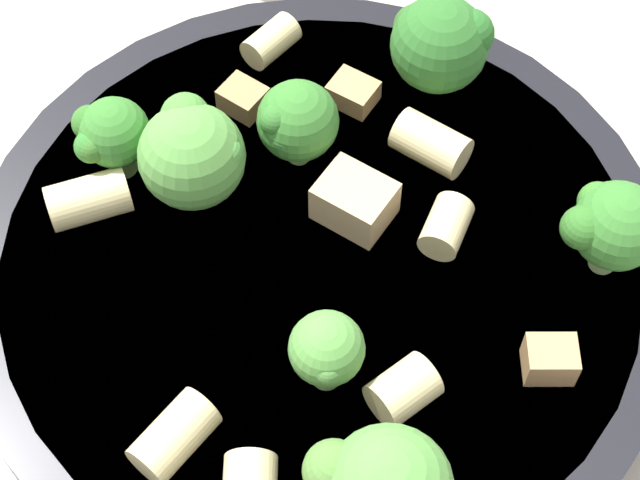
{
  "coord_description": "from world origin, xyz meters",
  "views": [
    {
      "loc": [
        -0.01,
        -0.21,
        0.37
      ],
      "look_at": [
        0.0,
        0.0,
        0.04
      ],
      "focal_mm": 60.0,
      "sensor_mm": 36.0,
      "label": 1
    }
  ],
  "objects": [
    {
      "name": "rigatoni_4",
      "position": [
        -0.05,
        -0.07,
        0.04
      ],
      "size": [
        0.03,
        0.03,
        0.02
      ],
      "primitive_type": "cylinder",
      "rotation": [
        1.57,
        0.0,
        2.42
      ],
      "color": "beige",
      "rests_on": "pasta_bowl"
    },
    {
      "name": "rigatoni_2",
      "position": [
        0.05,
        0.01,
        0.04
      ],
      "size": [
        0.02,
        0.03,
        0.02
      ],
      "primitive_type": "cylinder",
      "rotation": [
        1.57,
        0.0,
        2.7
      ],
      "color": "beige",
      "rests_on": "pasta_bowl"
    },
    {
      "name": "broccoli_floret_3",
      "position": [
        0.05,
        0.08,
        0.06
      ],
      "size": [
        0.04,
        0.04,
        0.04
      ],
      "color": "#9EC175",
      "rests_on": "pasta_bowl"
    },
    {
      "name": "rigatoni_5",
      "position": [
        0.03,
        -0.06,
        0.04
      ],
      "size": [
        0.03,
        0.03,
        0.02
      ],
      "primitive_type": "cylinder",
      "rotation": [
        1.57,
        0.0,
        2.18
      ],
      "color": "beige",
      "rests_on": "pasta_bowl"
    },
    {
      "name": "broccoli_floret_5",
      "position": [
        -0.01,
        0.04,
        0.06
      ],
      "size": [
        0.03,
        0.03,
        0.04
      ],
      "color": "#84AD60",
      "rests_on": "pasta_bowl"
    },
    {
      "name": "rigatoni_0",
      "position": [
        -0.02,
        0.1,
        0.04
      ],
      "size": [
        0.03,
        0.03,
        0.01
      ],
      "primitive_type": "cylinder",
      "rotation": [
        1.57,
        0.0,
        2.38
      ],
      "color": "beige",
      "rests_on": "pasta_bowl"
    },
    {
      "name": "broccoli_floret_4",
      "position": [
        -0.05,
        0.03,
        0.06
      ],
      "size": [
        0.04,
        0.04,
        0.04
      ],
      "color": "#93B766",
      "rests_on": "pasta_bowl"
    },
    {
      "name": "chicken_chunk_0",
      "position": [
        -0.03,
        0.07,
        0.04
      ],
      "size": [
        0.02,
        0.02,
        0.01
      ],
      "primitive_type": "cube",
      "rotation": [
        0.0,
        0.0,
        2.48
      ],
      "color": "#A87A4C",
      "rests_on": "pasta_bowl"
    },
    {
      "name": "chicken_chunk_2",
      "position": [
        0.01,
        0.02,
        0.04
      ],
      "size": [
        0.03,
        0.03,
        0.02
      ],
      "primitive_type": "cube",
      "rotation": [
        0.0,
        0.0,
        2.51
      ],
      "color": "tan",
      "rests_on": "pasta_bowl"
    },
    {
      "name": "broccoli_floret_1",
      "position": [
        0.1,
        -0.01,
        0.06
      ],
      "size": [
        0.04,
        0.03,
        0.04
      ],
      "color": "#9EC175",
      "rests_on": "pasta_bowl"
    },
    {
      "name": "rigatoni_1",
      "position": [
        -0.09,
        0.02,
        0.04
      ],
      "size": [
        0.03,
        0.03,
        0.02
      ],
      "primitive_type": "cylinder",
      "rotation": [
        1.57,
        0.0,
        1.87
      ],
      "color": "beige",
      "rests_on": "pasta_bowl"
    },
    {
      "name": "ground_plane",
      "position": [
        0.0,
        0.0,
        0.0
      ],
      "size": [
        2.0,
        2.0,
        0.0
      ],
      "primitive_type": "plane",
      "color": "#BCB29E"
    },
    {
      "name": "chicken_chunk_1",
      "position": [
        0.08,
        -0.05,
        0.04
      ],
      "size": [
        0.02,
        0.01,
        0.01
      ],
      "primitive_type": "cube",
      "rotation": [
        0.0,
        0.0,
        3.1
      ],
      "color": "tan",
      "rests_on": "pasta_bowl"
    },
    {
      "name": "chicken_chunk_3",
      "position": [
        0.02,
        0.07,
        0.04
      ],
      "size": [
        0.02,
        0.02,
        0.01
      ],
      "primitive_type": "cube",
      "rotation": [
        0.0,
        0.0,
        2.53
      ],
      "color": "tan",
      "rests_on": "pasta_bowl"
    },
    {
      "name": "broccoli_floret_2",
      "position": [
        0.0,
        -0.05,
        0.06
      ],
      "size": [
        0.03,
        0.03,
        0.03
      ],
      "color": "#84AD60",
      "rests_on": "pasta_bowl"
    },
    {
      "name": "rigatoni_3",
      "position": [
        0.04,
        0.04,
        0.04
      ],
      "size": [
        0.03,
        0.03,
        0.02
      ],
      "primitive_type": "cylinder",
      "rotation": [
        1.57,
        0.0,
        0.92
      ],
      "color": "beige",
      "rests_on": "pasta_bowl"
    },
    {
      "name": "broccoli_floret_0",
      "position": [
        -0.08,
        0.04,
        0.06
      ],
      "size": [
        0.03,
        0.03,
        0.04
      ],
      "color": "#84AD60",
      "rests_on": "pasta_bowl"
    },
    {
      "name": "pasta_bowl",
      "position": [
        0.0,
        0.0,
        0.02
      ],
      "size": [
        0.26,
        0.26,
        0.03
      ],
      "color": "black",
      "rests_on": "ground_plane"
    }
  ]
}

